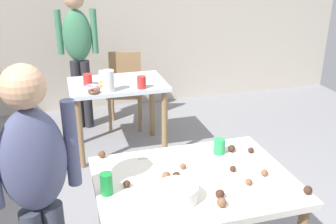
{
  "coord_description": "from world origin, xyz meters",
  "views": [
    {
      "loc": [
        -0.79,
        -1.92,
        1.94
      ],
      "look_at": [
        -0.09,
        0.55,
        0.9
      ],
      "focal_mm": 41.84,
      "sensor_mm": 36.0,
      "label": 1
    }
  ],
  "objects": [
    {
      "name": "cake_ball_1",
      "position": [
        0.22,
        0.13,
        0.77
      ],
      "size": [
        0.05,
        0.05,
        0.05
      ],
      "primitive_type": "sphere",
      "color": "#3D2319",
      "rests_on": "dining_table_near"
    },
    {
      "name": "fork_near",
      "position": [
        -0.3,
        0.2,
        0.75
      ],
      "size": [
        0.17,
        0.02,
        0.01
      ],
      "primitive_type": "cube",
      "color": "silver",
      "rests_on": "dining_table_near"
    },
    {
      "name": "person_adult_far",
      "position": [
        -0.57,
        2.52,
        0.97
      ],
      "size": [
        0.46,
        0.24,
        1.61
      ],
      "color": "#28282D",
      "rests_on": "ground_plane"
    },
    {
      "name": "wall_back",
      "position": [
        0.0,
        3.2,
        1.3
      ],
      "size": [
        6.4,
        0.1,
        2.6
      ],
      "primitive_type": "cube",
      "color": "#BCB2A3",
      "rests_on": "ground_plane"
    },
    {
      "name": "cup_far_0",
      "position": [
        -0.54,
        1.8,
        0.81
      ],
      "size": [
        0.09,
        0.09,
        0.11
      ],
      "primitive_type": "cylinder",
      "color": "red",
      "rests_on": "dining_table_far"
    },
    {
      "name": "cake_ball_3",
      "position": [
        -0.28,
        -0.08,
        0.77
      ],
      "size": [
        0.05,
        0.05,
        0.05
      ],
      "primitive_type": "sphere",
      "color": "brown",
      "rests_on": "dining_table_near"
    },
    {
      "name": "donut_far_1",
      "position": [
        -0.51,
        1.54,
        0.77
      ],
      "size": [
        0.11,
        0.11,
        0.03
      ],
      "primitive_type": "torus",
      "color": "brown",
      "rests_on": "dining_table_far"
    },
    {
      "name": "mixing_bowl",
      "position": [
        -0.27,
        -0.28,
        0.79
      ],
      "size": [
        0.21,
        0.21,
        0.08
      ],
      "primitive_type": "cylinder",
      "color": "white",
      "rests_on": "dining_table_near"
    },
    {
      "name": "cake_ball_9",
      "position": [
        -0.08,
        -0.4,
        0.78
      ],
      "size": [
        0.05,
        0.05,
        0.05
      ],
      "primitive_type": "sphere",
      "color": "brown",
      "rests_on": "dining_table_near"
    },
    {
      "name": "dining_table_far",
      "position": [
        -0.25,
        1.8,
        0.62
      ],
      "size": [
        0.95,
        0.65,
        0.75
      ],
      "color": "silver",
      "rests_on": "ground_plane"
    },
    {
      "name": "person_girl_near",
      "position": [
        -0.96,
        -0.17,
        0.9
      ],
      "size": [
        0.45,
        0.28,
        1.5
      ],
      "color": "#383D4C",
      "rests_on": "ground_plane"
    },
    {
      "name": "cake_ball_7",
      "position": [
        -0.59,
        0.28,
        0.77
      ],
      "size": [
        0.05,
        0.05,
        0.05
      ],
      "primitive_type": "sphere",
      "color": "brown",
      "rests_on": "dining_table_near"
    },
    {
      "name": "cake_ball_6",
      "position": [
        0.12,
        -0.1,
        0.77
      ],
      "size": [
        0.04,
        0.04,
        0.04
      ],
      "primitive_type": "sphere",
      "color": "#3D2319",
      "rests_on": "dining_table_near"
    },
    {
      "name": "cake_ball_8",
      "position": [
        -0.15,
        0.01,
        0.77
      ],
      "size": [
        0.04,
        0.04,
        0.04
      ],
      "primitive_type": "sphere",
      "color": "brown",
      "rests_on": "dining_table_near"
    },
    {
      "name": "cup_far_2",
      "position": [
        -0.39,
        1.89,
        0.8
      ],
      "size": [
        0.07,
        0.07,
        0.11
      ],
      "primitive_type": "cylinder",
      "color": "white",
      "rests_on": "dining_table_far"
    },
    {
      "name": "chair_far_table",
      "position": [
        -0.06,
        2.48,
        0.5
      ],
      "size": [
        0.48,
        0.48,
        0.87
      ],
      "color": "olive",
      "rests_on": "ground_plane"
    },
    {
      "name": "cake_ball_0",
      "position": [
        0.15,
        -0.26,
        0.77
      ],
      "size": [
        0.04,
        0.04,
        0.04
      ],
      "primitive_type": "sphere",
      "color": "brown",
      "rests_on": "dining_table_near"
    },
    {
      "name": "cake_ball_5",
      "position": [
        0.41,
        -0.42,
        0.77
      ],
      "size": [
        0.05,
        0.05,
        0.05
      ],
      "primitive_type": "sphere",
      "color": "#3D2319",
      "rests_on": "dining_table_near"
    },
    {
      "name": "cake_ball_4",
      "position": [
        -0.51,
        -0.09,
        0.77
      ],
      "size": [
        0.04,
        0.04,
        0.04
      ],
      "primitive_type": "sphere",
      "color": "#3D2319",
      "rests_on": "dining_table_near"
    },
    {
      "name": "soda_can",
      "position": [
        -0.62,
        -0.13,
        0.81
      ],
      "size": [
        0.07,
        0.07,
        0.12
      ],
      "primitive_type": "cylinder",
      "color": "#198438",
      "rests_on": "dining_table_near"
    },
    {
      "name": "cup_near_0",
      "position": [
        0.13,
        0.13,
        0.8
      ],
      "size": [
        0.07,
        0.07,
        0.1
      ],
      "primitive_type": "cylinder",
      "color": "green",
      "rests_on": "dining_table_near"
    },
    {
      "name": "pitcher_far",
      "position": [
        -0.37,
        1.55,
        0.85
      ],
      "size": [
        0.11,
        0.11,
        0.2
      ],
      "primitive_type": "cylinder",
      "color": "white",
      "rests_on": "dining_table_far"
    },
    {
      "name": "cake_ball_10",
      "position": [
        -0.06,
        -0.33,
        0.77
      ],
      "size": [
        0.05,
        0.05,
        0.05
      ],
      "primitive_type": "sphere",
      "color": "#3D2319",
      "rests_on": "dining_table_near"
    },
    {
      "name": "cake_ball_12",
      "position": [
        0.28,
        -0.19,
        0.77
      ],
      "size": [
        0.04,
        0.04,
        0.04
      ],
      "primitive_type": "sphere",
      "color": "brown",
      "rests_on": "dining_table_near"
    },
    {
      "name": "cake_ball_11",
      "position": [
        0.33,
        0.08,
        0.77
      ],
      "size": [
        0.04,
        0.04,
        0.04
      ],
      "primitive_type": "sphere",
      "color": "#3D2319",
      "rests_on": "dining_table_near"
    },
    {
      "name": "cake_ball_2",
      "position": [
        -0.22,
        -0.1,
        0.77
      ],
      "size": [
        0.05,
        0.05,
        0.05
      ],
      "primitive_type": "sphere",
      "color": "#3D2319",
      "rests_on": "dining_table_near"
    },
    {
      "name": "donut_far_2",
      "position": [
        -0.52,
        1.66,
        0.77
      ],
      "size": [
        0.13,
        0.13,
        0.04
      ],
      "primitive_type": "torus",
      "color": "pink",
      "rests_on": "dining_table_far"
    },
    {
      "name": "donut_far_0",
      "position": [
        -0.38,
        1.73,
        0.77
      ],
      "size": [
        0.14,
        0.14,
        0.04
      ],
      "primitive_type": "torus",
      "color": "gold",
      "rests_on": "dining_table_far"
    },
    {
      "name": "cup_far_1",
      "position": [
        -0.06,
        1.55,
        0.81
      ],
      "size": [
        0.09,
        0.09,
        0.12
      ],
      "primitive_type": "cylinder",
      "color": "red",
      "rests_on": "dining_table_far"
    },
    {
      "name": "dining_table_near",
      "position": [
        -0.12,
        -0.11,
        0.65
      ],
      "size": [
        1.12,
        0.83,
        0.75
      ],
      "color": "silver",
      "rests_on": "ground_plane"
    }
  ]
}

